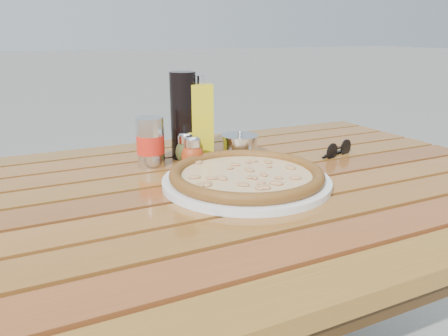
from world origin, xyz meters
name	(u,v)px	position (x,y,z in m)	size (l,w,h in m)	color
table	(228,216)	(0.00, 0.00, 0.67)	(1.40, 0.90, 0.75)	#351A0C
plate	(246,181)	(0.03, -0.02, 0.76)	(0.36, 0.36, 0.01)	silver
pizza	(246,174)	(0.03, -0.02, 0.77)	(0.35, 0.35, 0.03)	beige
pepper_shaker	(193,153)	(-0.02, 0.14, 0.79)	(0.07, 0.07, 0.08)	#AA3A13
oregano_shaker	(186,149)	(-0.02, 0.18, 0.79)	(0.06, 0.06, 0.08)	#40451B
dark_bottle	(183,116)	(-0.01, 0.24, 0.86)	(0.07, 0.07, 0.22)	black
soda_can	(150,143)	(-0.11, 0.20, 0.81)	(0.08, 0.08, 0.12)	silver
olive_oil_cruet	(202,120)	(0.04, 0.22, 0.85)	(0.07, 0.07, 0.21)	gold
parmesan_tin	(240,146)	(0.12, 0.18, 0.78)	(0.11, 0.11, 0.07)	silver
sunglasses	(338,150)	(0.36, 0.07, 0.77)	(0.11, 0.05, 0.04)	black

